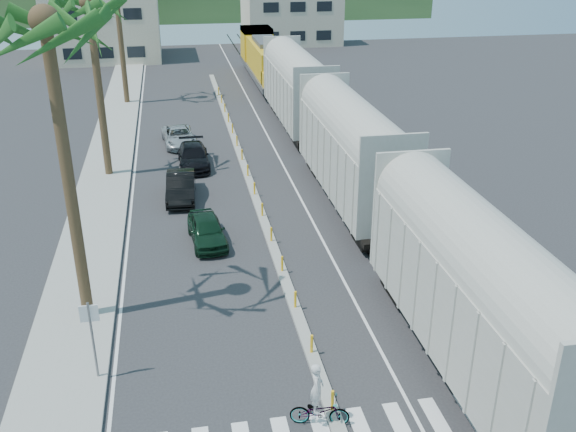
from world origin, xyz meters
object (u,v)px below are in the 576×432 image
(car_second, at_px, (181,187))
(cyclist, at_px, (319,406))
(car_lead, at_px, (207,230))
(street_sign, at_px, (91,330))

(car_second, relative_size, cyclist, 2.03)
(car_lead, height_order, car_second, car_second)
(street_sign, xyz_separation_m, car_second, (3.25, 15.45, -1.25))
(car_lead, distance_m, cyclist, 13.30)
(car_lead, distance_m, car_second, 5.87)
(car_second, bearing_deg, street_sign, -98.73)
(street_sign, bearing_deg, car_second, 78.13)
(car_second, height_order, cyclist, cyclist)
(car_lead, xyz_separation_m, cyclist, (2.49, -13.06, 0.02))
(car_second, bearing_deg, car_lead, -76.62)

